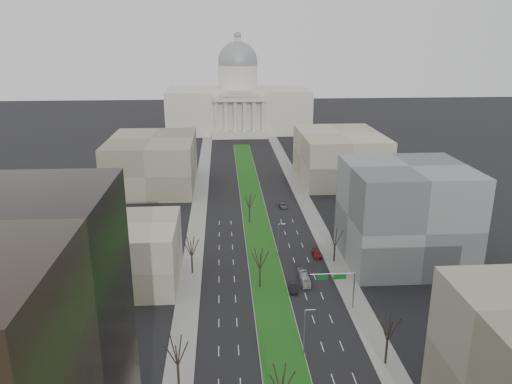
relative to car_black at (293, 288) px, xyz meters
name	(u,v)px	position (x,y,z in m)	size (l,w,h in m)	color
ground	(256,223)	(-5.20, 41.84, -0.73)	(600.00, 600.00, 0.00)	black
median	(257,223)	(-5.20, 40.83, -0.63)	(8.00, 222.03, 0.20)	#999993
sidewalk_left	(193,260)	(-22.70, 16.84, -0.65)	(5.00, 330.00, 0.15)	gray
sidewalk_right	(332,256)	(12.30, 16.84, -0.65)	(5.00, 330.00, 0.15)	gray
capitol	(238,102)	(-5.20, 191.43, 15.58)	(80.00, 46.00, 55.00)	beige
building_beige_left	(119,253)	(-38.20, 6.84, 6.27)	(26.00, 22.00, 14.00)	tan
building_grey_right	(405,214)	(28.80, 13.84, 11.27)	(28.00, 26.00, 24.00)	slate
building_far_left	(153,162)	(-40.20, 81.84, 8.27)	(30.00, 40.00, 18.00)	gray
building_far_right	(339,156)	(29.80, 86.84, 8.27)	(30.00, 40.00, 18.00)	tan
tree_left_mid	(177,351)	(-22.40, -30.16, 6.27)	(5.40, 5.40, 9.72)	black
tree_left_far	(191,246)	(-22.40, 9.84, 6.11)	(5.28, 5.28, 9.50)	black
tree_right_mid	(389,327)	(12.00, -26.16, 6.43)	(5.52, 5.52, 9.94)	black
tree_right_far	(335,237)	(12.00, 13.84, 5.80)	(5.04, 5.04, 9.07)	black
tree_median_a	(282,381)	(-7.20, -38.16, 6.27)	(5.40, 5.40, 9.72)	black
tree_median_b	(260,259)	(-7.20, 1.84, 6.27)	(5.40, 5.40, 9.72)	black
tree_median_c	(250,200)	(-7.20, 41.84, 6.27)	(5.40, 5.40, 9.72)	black
streetlamp_median_b	(305,332)	(-1.44, -23.16, 4.08)	(1.90, 0.20, 9.16)	gray
streetlamp_median_c	(279,240)	(-1.44, 16.84, 4.08)	(1.90, 0.20, 9.16)	gray
mast_arm_signs	(341,282)	(8.29, -8.13, 5.38)	(9.12, 0.24, 8.09)	gray
car_black	(293,288)	(0.00, 0.00, 0.00)	(1.54, 4.42, 1.46)	black
car_red	(317,254)	(8.30, 17.09, -0.05)	(1.92, 4.71, 1.37)	maroon
car_grey_far	(283,205)	(4.26, 54.86, -0.06)	(2.22, 4.81, 1.34)	#55575E
box_van	(304,278)	(2.93, 3.74, 0.32)	(1.77, 7.55, 2.10)	#BABABA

